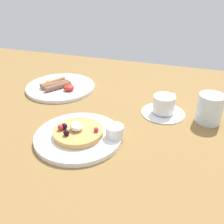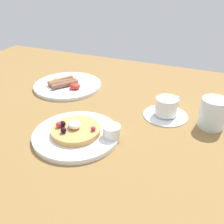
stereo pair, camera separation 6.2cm
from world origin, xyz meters
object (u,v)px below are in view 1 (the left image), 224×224
Objects in this scene: water_glass at (210,109)px; breakfast_plate at (61,87)px; coffee_cup at (164,103)px; syrup_ramekin at (115,131)px; coffee_saucer at (163,112)px; pancake_plate at (79,136)px.

breakfast_plate is at bearing 171.80° from water_glass.
coffee_cup is 13.70cm from water_glass.
water_glass is (24.14, 18.35, 1.47)cm from syrup_ramekin.
syrup_ramekin is 0.35× the size of coffee_saucer.
syrup_ramekin is at bearing -118.66° from coffee_cup.
water_glass is at bearing 37.24° from syrup_ramekin.
coffee_cup is at bearing 46.82° from pancake_plate.
pancake_plate is at bearing -133.27° from coffee_saucer.
pancake_plate reaches higher than breakfast_plate.
pancake_plate is at bearing -53.88° from breakfast_plate.
syrup_ramekin is (9.76, 2.38, 2.34)cm from pancake_plate.
coffee_saucer is 1.50× the size of coffee_cup.
breakfast_plate is 2.82× the size of coffee_cup.
water_glass reaches higher than coffee_saucer.
coffee_cup reaches higher than pancake_plate.
water_glass is (33.89, 20.73, 3.81)cm from pancake_plate.
coffee_saucer is at bearing -9.95° from breakfast_plate.
coffee_cup is 1.05× the size of water_glass.
pancake_plate is 29.74cm from coffee_cup.
breakfast_plate is (-30.64, 26.24, -2.40)cm from syrup_ramekin.
syrup_ramekin reaches higher than coffee_saucer.
coffee_saucer is 1.57× the size of water_glass.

